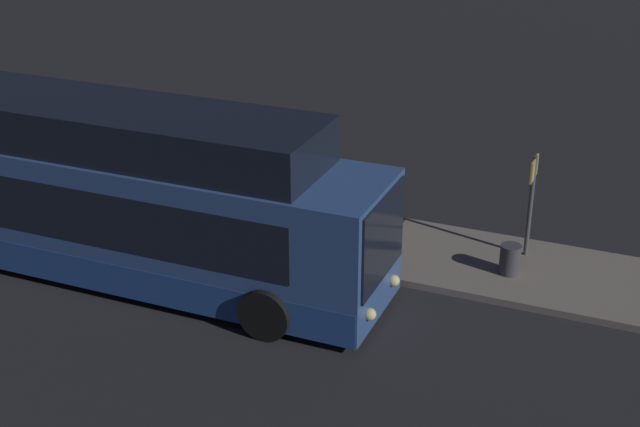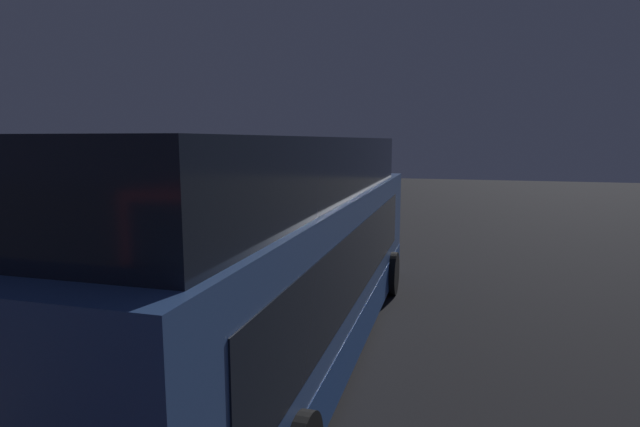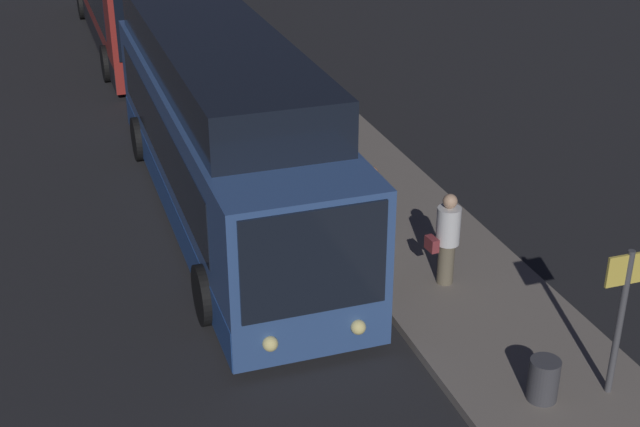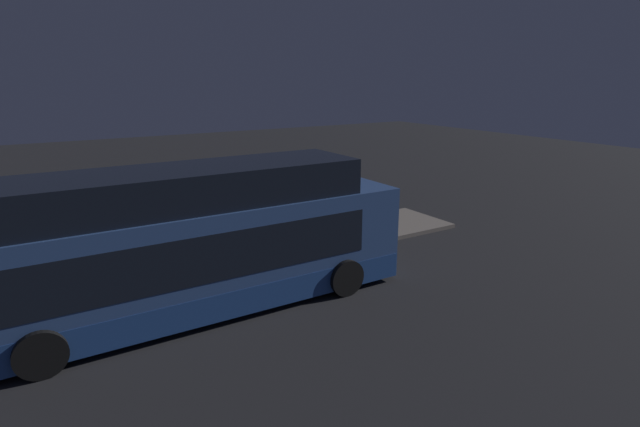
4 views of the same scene
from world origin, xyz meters
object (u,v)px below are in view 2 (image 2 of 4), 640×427
passenger_waiting (237,240)px  suitcase (255,276)px  trash_bin (284,237)px  passenger_boarding (232,258)px  bus_lead (287,262)px  sign_post (257,202)px

passenger_waiting → suitcase: passenger_waiting is taller
passenger_waiting → trash_bin: (3.41, -0.11, -0.58)m
suitcase → trash_bin: bearing=11.1°
trash_bin → passenger_boarding: bearing=-173.7°
bus_lead → passenger_boarding: size_ratio=7.31×
bus_lead → suitcase: (3.03, 1.87, -1.19)m
sign_post → trash_bin: sign_post is taller
suitcase → trash_bin: (4.71, 0.92, -0.00)m
passenger_waiting → trash_bin: 3.46m
bus_lead → sign_post: 8.76m
trash_bin → sign_post: bearing=81.3°
bus_lead → passenger_waiting: (4.32, 2.90, -0.61)m
passenger_boarding → trash_bin: size_ratio=2.44×
bus_lead → trash_bin: bearing=19.9°
passenger_boarding → passenger_waiting: size_ratio=0.93×
passenger_boarding → suitcase: size_ratio=1.77×
suitcase → trash_bin: 4.80m
passenger_waiting → trash_bin: passenger_waiting is taller
suitcase → sign_post: (4.86, 1.93, 1.14)m
passenger_waiting → sign_post: sign_post is taller
passenger_boarding → trash_bin: bearing=-77.1°
passenger_waiting → trash_bin: size_ratio=2.62×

